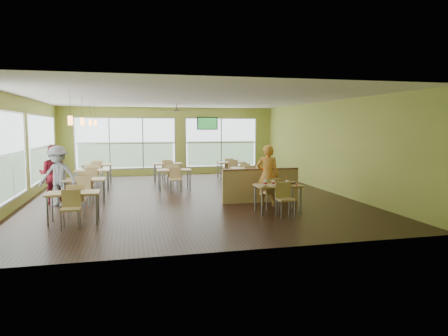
% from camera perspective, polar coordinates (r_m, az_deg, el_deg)
% --- Properties ---
extents(room, '(12.00, 12.04, 3.20)m').
position_cam_1_polar(room, '(13.15, -5.19, 2.84)').
color(room, black).
rests_on(room, ground).
extents(window_bays, '(9.24, 10.24, 2.38)m').
position_cam_1_polar(window_bays, '(16.12, -16.14, 2.76)').
color(window_bays, white).
rests_on(window_bays, room).
extents(main_table, '(1.22, 1.52, 0.87)m').
position_cam_1_polar(main_table, '(10.85, 7.69, -3.01)').
color(main_table, '#DBB576').
rests_on(main_table, floor).
extents(half_wall_divider, '(2.40, 0.14, 1.04)m').
position_cam_1_polar(half_wall_divider, '(12.22, 5.24, -2.48)').
color(half_wall_divider, '#DBB576').
rests_on(half_wall_divider, floor).
extents(dining_tables, '(6.92, 8.72, 0.87)m').
position_cam_1_polar(dining_tables, '(14.83, -10.12, -0.63)').
color(dining_tables, '#DBB576').
rests_on(dining_tables, floor).
extents(pendant_lights, '(0.11, 7.31, 0.86)m').
position_cam_1_polar(pendant_lights, '(13.74, -19.05, 6.23)').
color(pendant_lights, '#2D2119').
rests_on(pendant_lights, ceiling).
extents(ceiling_fan, '(1.25, 1.25, 0.29)m').
position_cam_1_polar(ceiling_fan, '(16.12, -6.77, 8.19)').
color(ceiling_fan, '#2D2119').
rests_on(ceiling_fan, ceiling).
extents(tv_backwall, '(1.00, 0.07, 0.60)m').
position_cam_1_polar(tv_backwall, '(19.25, -2.39, 6.38)').
color(tv_backwall, black).
rests_on(tv_backwall, wall_back).
extents(man_plaid, '(0.77, 0.65, 1.79)m').
position_cam_1_polar(man_plaid, '(11.68, 6.24, -1.05)').
color(man_plaid, '#EE591A').
rests_on(man_plaid, floor).
extents(patron_maroon, '(0.96, 0.81, 1.77)m').
position_cam_1_polar(patron_maroon, '(12.98, -23.19, -0.84)').
color(patron_maroon, maroon).
rests_on(patron_maroon, floor).
extents(patron_grey, '(1.29, 1.01, 1.76)m').
position_cam_1_polar(patron_grey, '(12.57, -22.61, -1.05)').
color(patron_grey, slate).
rests_on(patron_grey, floor).
extents(cup_blue, '(0.10, 0.10, 0.37)m').
position_cam_1_polar(cup_blue, '(10.62, 5.89, -2.13)').
color(cup_blue, white).
rests_on(cup_blue, main_table).
extents(cup_yellow, '(0.09, 0.09, 0.34)m').
position_cam_1_polar(cup_yellow, '(10.71, 7.06, -2.11)').
color(cup_yellow, white).
rests_on(cup_yellow, main_table).
extents(cup_red_near, '(0.10, 0.10, 0.37)m').
position_cam_1_polar(cup_red_near, '(10.71, 9.05, -2.10)').
color(cup_red_near, white).
rests_on(cup_red_near, main_table).
extents(cup_red_far, '(0.08, 0.08, 0.30)m').
position_cam_1_polar(cup_red_far, '(10.77, 9.03, -2.12)').
color(cup_red_far, white).
rests_on(cup_red_far, main_table).
extents(food_basket, '(0.25, 0.25, 0.06)m').
position_cam_1_polar(food_basket, '(11.04, 9.66, -2.09)').
color(food_basket, black).
rests_on(food_basket, main_table).
extents(ketchup_cup, '(0.06, 0.06, 0.02)m').
position_cam_1_polar(ketchup_cup, '(10.75, 10.32, -2.43)').
color(ketchup_cup, red).
rests_on(ketchup_cup, main_table).
extents(wrapper_left, '(0.17, 0.15, 0.04)m').
position_cam_1_polar(wrapper_left, '(10.44, 5.83, -2.58)').
color(wrapper_left, '#A98651').
rests_on(wrapper_left, main_table).
extents(wrapper_mid, '(0.27, 0.25, 0.06)m').
position_cam_1_polar(wrapper_mid, '(10.98, 7.95, -2.13)').
color(wrapper_mid, '#A98651').
rests_on(wrapper_mid, main_table).
extents(wrapper_right, '(0.17, 0.16, 0.03)m').
position_cam_1_polar(wrapper_right, '(10.74, 9.32, -2.39)').
color(wrapper_right, '#A98651').
rests_on(wrapper_right, main_table).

